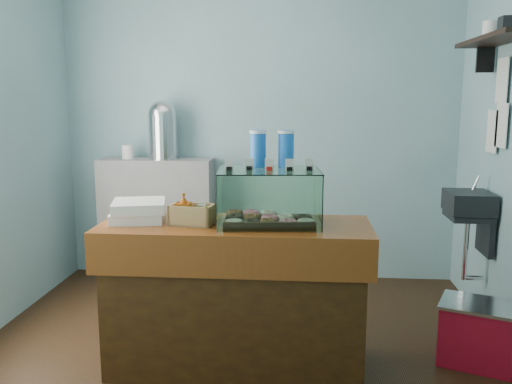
# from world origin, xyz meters

# --- Properties ---
(ground) EXTENTS (3.50, 3.50, 0.00)m
(ground) POSITION_xyz_m (0.00, 0.00, 0.00)
(ground) COLOR black
(ground) RESTS_ON ground
(room_shell) EXTENTS (3.54, 3.04, 2.82)m
(room_shell) POSITION_xyz_m (0.03, 0.01, 1.71)
(room_shell) COLOR #6E99A1
(room_shell) RESTS_ON ground
(counter) EXTENTS (1.60, 0.60, 0.90)m
(counter) POSITION_xyz_m (0.00, -0.25, 0.46)
(counter) COLOR #42270C
(counter) RESTS_ON ground
(back_shelf) EXTENTS (1.00, 0.32, 1.10)m
(back_shelf) POSITION_xyz_m (-0.90, 1.32, 0.55)
(back_shelf) COLOR gray
(back_shelf) RESTS_ON ground
(display_case) EXTENTS (0.63, 0.48, 0.54)m
(display_case) POSITION_xyz_m (0.20, -0.20, 1.08)
(display_case) COLOR #341B0F
(display_case) RESTS_ON counter
(condiment_crate) EXTENTS (0.27, 0.19, 0.19)m
(condiment_crate) POSITION_xyz_m (-0.26, -0.30, 0.97)
(condiment_crate) COLOR tan
(condiment_crate) RESTS_ON counter
(pastry_boxes) EXTENTS (0.38, 0.37, 0.12)m
(pastry_boxes) POSITION_xyz_m (-0.59, -0.22, 0.96)
(pastry_boxes) COLOR white
(pastry_boxes) RESTS_ON counter
(coffee_urn) EXTENTS (0.28, 0.28, 0.51)m
(coffee_urn) POSITION_xyz_m (-0.83, 1.32, 1.37)
(coffee_urn) COLOR silver
(coffee_urn) RESTS_ON back_shelf
(red_cooler) EXTENTS (0.54, 0.48, 0.39)m
(red_cooler) POSITION_xyz_m (1.49, -0.09, 0.20)
(red_cooler) COLOR red
(red_cooler) RESTS_ON ground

